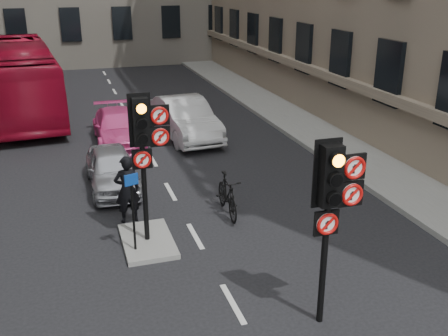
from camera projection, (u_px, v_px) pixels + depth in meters
pavement_right at (323, 133)px, 21.38m from camera, size 3.00×50.00×0.16m
centre_island at (148, 241)px, 12.77m from camera, size 1.20×2.00×0.12m
signal_near at (333, 195)px, 9.06m from camera, size 0.91×0.40×3.58m
signal_far at (145, 137)px, 11.86m from camera, size 0.91×0.40×3.58m
car_silver at (112, 169)px, 15.90m from camera, size 1.47×3.61×1.23m
car_white at (185, 118)px, 20.75m from camera, size 2.09×4.94×1.58m
car_pink at (118, 127)px, 20.14m from camera, size 1.79×4.34×1.25m
bus_red at (22, 79)px, 24.21m from camera, size 3.69×11.84×3.25m
motorcycle at (227, 195)px, 14.15m from camera, size 0.62×1.90×1.12m
motorcyclist at (127, 189)px, 13.60m from camera, size 0.71×0.51×1.83m
info_sign at (133, 202)px, 11.83m from camera, size 0.32×0.14×1.90m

